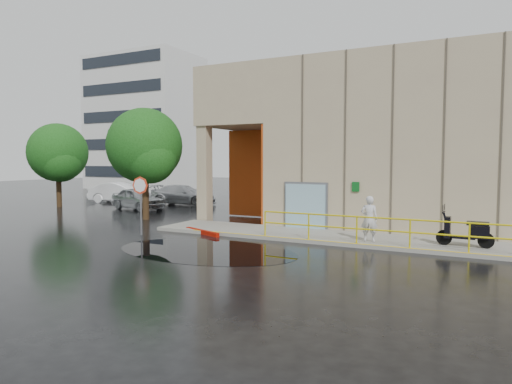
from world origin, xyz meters
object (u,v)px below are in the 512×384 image
car_c (183,195)px  person (369,219)px  red_curb (202,232)px  stop_sign (140,192)px  scooter (466,223)px  tree_far (59,155)px  car_b (120,193)px  tree_near (146,149)px  car_a (138,199)px

car_c → person: bearing=-129.2°
person → red_curb: (-7.19, -0.67, -0.93)m
stop_sign → red_curb: (2.19, 1.45, -1.77)m
scooter → tree_far: size_ratio=0.33×
red_curb → car_b: 16.96m
scooter → tree_near: 16.18m
car_a → car_b: size_ratio=0.90×
car_a → car_c: car_a is taller
person → car_b: size_ratio=0.37×
stop_sign → tree_far: bearing=168.9°
car_c → stop_sign: bearing=-158.9°
person → car_b: 22.95m
person → car_c: person is taller
car_a → tree_far: (-5.89, -1.24, 2.89)m
red_curb → car_c: bearing=129.7°
car_c → tree_near: bearing=-164.4°
car_b → tree_near: (8.61, -6.98, 3.09)m
person → red_curb: bearing=-0.6°
stop_sign → tree_near: tree_near is taller
red_curb → tree_far: size_ratio=0.41×
red_curb → tree_near: (-5.34, 2.63, 3.77)m
stop_sign → red_curb: size_ratio=1.06×
car_a → tree_far: size_ratio=0.73×
car_a → car_c: bearing=4.1°
tree_far → stop_sign: bearing=-26.9°
tree_far → car_a: bearing=11.9°
car_b → car_c: car_b is taller
car_b → tree_near: size_ratio=0.77×
red_curb → car_b: car_b is taller
tree_near → person: bearing=-8.9°
car_a → tree_near: 6.38m
car_a → car_c: 4.10m
car_b → tree_near: bearing=-145.6°
tree_far → person: bearing=-11.4°
tree_near → stop_sign: bearing=-52.4°
tree_near → tree_far: 10.26m
person → stop_sign: bearing=6.8°
scooter → car_c: scooter is taller
tree_near → red_curb: bearing=-26.2°
stop_sign → tree_near: 5.53m
tree_near → tree_far: (-9.93, 2.56, -0.25)m
scooter → tree_far: 26.23m
car_a → car_b: bearing=69.2°
car_c → red_curb: bearing=-147.8°
car_a → tree_near: bearing=-119.1°
red_curb → car_a: car_a is taller
person → car_c: bearing=-37.6°
person → red_curb: size_ratio=0.73×
car_c → tree_near: 9.08m
person → tree_near: bearing=-14.8°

